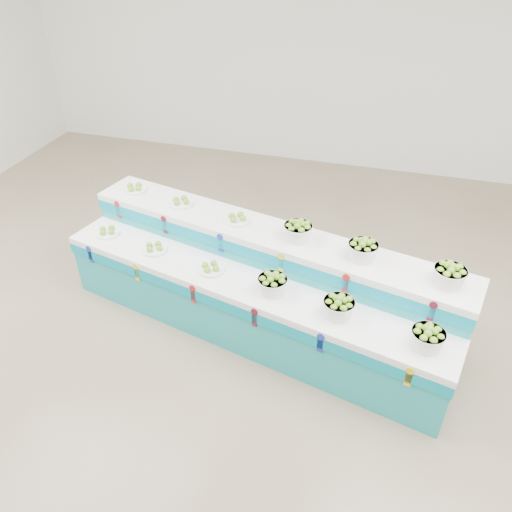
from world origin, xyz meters
name	(u,v)px	position (x,y,z in m)	size (l,w,h in m)	color
ground	(224,370)	(0.00, 0.00, 0.00)	(10.00, 10.00, 0.00)	#745F4D
back_wall	(327,40)	(0.00, 5.00, 2.00)	(10.00, 10.00, 0.00)	silver
display_stand	(256,285)	(0.11, 0.75, 0.51)	(4.13, 1.06, 1.02)	teal
plate_lower_left	(107,231)	(-1.63, 0.90, 0.77)	(0.26, 0.26, 0.09)	white
plate_lower_mid	(154,247)	(-1.00, 0.75, 0.77)	(0.26, 0.26, 0.09)	white
plate_lower_right	(211,267)	(-0.31, 0.59, 0.77)	(0.26, 0.26, 0.09)	white
basket_lower_left	(273,284)	(0.36, 0.43, 0.82)	(0.28, 0.28, 0.20)	silver
basket_lower_mid	(339,307)	(1.00, 0.28, 0.82)	(0.28, 0.28, 0.20)	silver
basket_lower_right	(428,338)	(1.74, 0.10, 0.82)	(0.28, 0.28, 0.20)	silver
plate_upper_left	(135,187)	(-1.51, 1.40, 1.07)	(0.26, 0.26, 0.09)	white
plate_upper_mid	(181,201)	(-0.88, 1.25, 1.07)	(0.26, 0.26, 0.09)	white
plate_upper_right	(237,218)	(-0.19, 1.08, 1.07)	(0.26, 0.26, 0.09)	white
basket_upper_left	(298,231)	(0.48, 0.92, 1.12)	(0.28, 0.28, 0.20)	silver
basket_upper_mid	(363,250)	(1.11, 0.77, 1.12)	(0.28, 0.28, 0.20)	silver
basket_upper_right	(450,275)	(1.86, 0.59, 1.12)	(0.28, 0.28, 0.20)	silver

